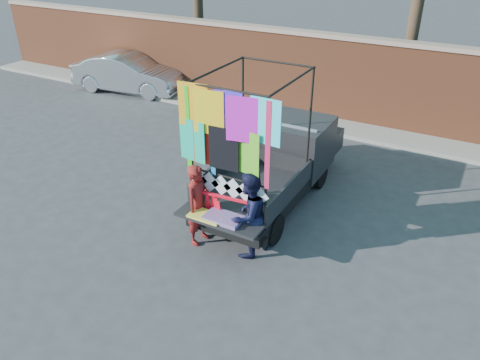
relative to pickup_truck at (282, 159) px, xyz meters
The scene contains 8 objects.
ground 2.31m from the pickup_truck, 80.62° to the right, with size 90.00×90.00×0.00m, color #38383A.
brick_wall 4.90m from the pickup_truck, 85.82° to the left, with size 30.00×0.45×2.61m.
curb 4.23m from the pickup_truck, 85.12° to the left, with size 30.00×1.20×0.12m, color gray.
pickup_truck is the anchor object (origin of this frame).
sedan 8.77m from the pickup_truck, 153.46° to the left, with size 1.43×4.09×1.35m, color silver.
woman 2.63m from the pickup_truck, 101.77° to the right, with size 0.59×0.39×1.63m, color maroon.
man 2.51m from the pickup_truck, 79.24° to the right, with size 0.82×0.64×1.69m, color #151635.
streamer_bundle 2.54m from the pickup_truck, 93.26° to the right, with size 1.00×0.14×0.69m.
Camera 1 is at (3.38, -6.56, 5.44)m, focal length 35.00 mm.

